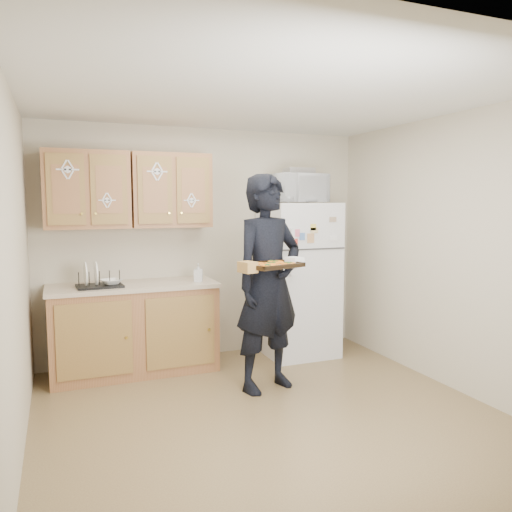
{
  "coord_description": "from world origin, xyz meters",
  "views": [
    {
      "loc": [
        -1.53,
        -3.51,
        1.71
      ],
      "look_at": [
        0.05,
        0.45,
        1.25
      ],
      "focal_mm": 35.0,
      "sensor_mm": 36.0,
      "label": 1
    }
  ],
  "objects_px": {
    "person": "(268,283)",
    "microwave": "(299,188)",
    "refrigerator": "(298,279)",
    "dish_rack": "(99,278)",
    "baking_tray": "(272,266)"
  },
  "relations": [
    {
      "from": "person",
      "to": "dish_rack",
      "type": "relative_size",
      "value": 4.69
    },
    {
      "from": "microwave",
      "to": "dish_rack",
      "type": "bearing_deg",
      "value": 172.13
    },
    {
      "from": "person",
      "to": "microwave",
      "type": "relative_size",
      "value": 3.48
    },
    {
      "from": "person",
      "to": "baking_tray",
      "type": "distance_m",
      "value": 0.36
    },
    {
      "from": "person",
      "to": "microwave",
      "type": "xyz_separation_m",
      "value": [
        0.7,
        0.8,
        0.88
      ]
    },
    {
      "from": "refrigerator",
      "to": "baking_tray",
      "type": "relative_size",
      "value": 3.71
    },
    {
      "from": "refrigerator",
      "to": "microwave",
      "type": "xyz_separation_m",
      "value": [
        -0.03,
        -0.05,
        1.01
      ]
    },
    {
      "from": "dish_rack",
      "to": "baking_tray",
      "type": "bearing_deg",
      "value": -40.64
    },
    {
      "from": "refrigerator",
      "to": "microwave",
      "type": "bearing_deg",
      "value": -122.59
    },
    {
      "from": "refrigerator",
      "to": "person",
      "type": "xyz_separation_m",
      "value": [
        -0.73,
        -0.85,
        0.13
      ]
    },
    {
      "from": "refrigerator",
      "to": "person",
      "type": "relative_size",
      "value": 0.87
    },
    {
      "from": "refrigerator",
      "to": "baking_tray",
      "type": "height_order",
      "value": "refrigerator"
    },
    {
      "from": "person",
      "to": "baking_tray",
      "type": "bearing_deg",
      "value": -124.47
    },
    {
      "from": "dish_rack",
      "to": "microwave",
      "type": "bearing_deg",
      "value": -1.04
    },
    {
      "from": "refrigerator",
      "to": "microwave",
      "type": "height_order",
      "value": "microwave"
    }
  ]
}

